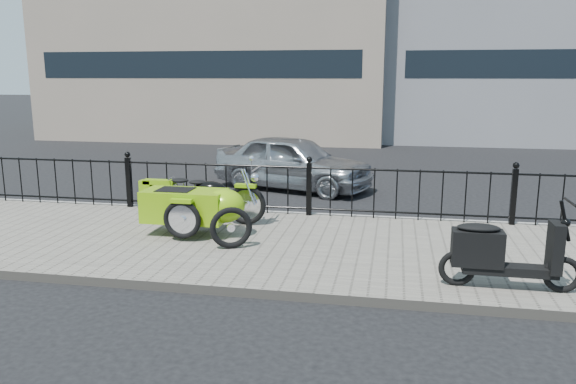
% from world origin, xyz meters
% --- Properties ---
extents(ground, '(120.00, 120.00, 0.00)m').
position_xyz_m(ground, '(0.00, 0.00, 0.00)').
color(ground, black).
rests_on(ground, ground).
extents(sidewalk, '(30.00, 3.80, 0.12)m').
position_xyz_m(sidewalk, '(0.00, -0.50, 0.06)').
color(sidewalk, '#686258').
rests_on(sidewalk, ground).
extents(curb, '(30.00, 0.10, 0.12)m').
position_xyz_m(curb, '(0.00, 1.44, 0.06)').
color(curb, gray).
rests_on(curb, ground).
extents(iron_fence, '(14.11, 0.11, 1.08)m').
position_xyz_m(iron_fence, '(0.00, 1.30, 0.59)').
color(iron_fence, black).
rests_on(iron_fence, sidewalk).
extents(motorcycle_sidecar, '(2.28, 1.48, 0.98)m').
position_xyz_m(motorcycle_sidecar, '(-1.57, -0.18, 0.59)').
color(motorcycle_sidecar, black).
rests_on(motorcycle_sidecar, sidewalk).
extents(scooter, '(1.63, 0.47, 1.10)m').
position_xyz_m(scooter, '(2.77, -1.81, 0.55)').
color(scooter, black).
rests_on(scooter, sidewalk).
extents(spare_tire, '(0.61, 0.34, 0.63)m').
position_xyz_m(spare_tire, '(-0.81, -0.91, 0.43)').
color(spare_tire, black).
rests_on(spare_tire, sidewalk).
extents(sedan_car, '(4.00, 2.58, 1.27)m').
position_xyz_m(sedan_car, '(-0.82, 4.16, 0.63)').
color(sedan_car, '#A2A5A9').
rests_on(sedan_car, ground).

